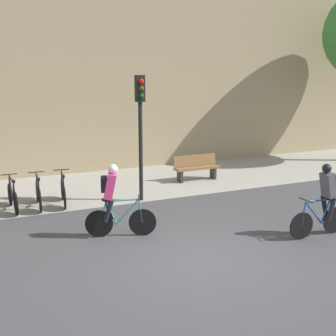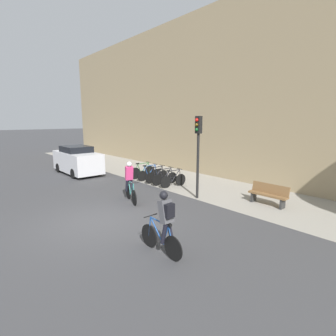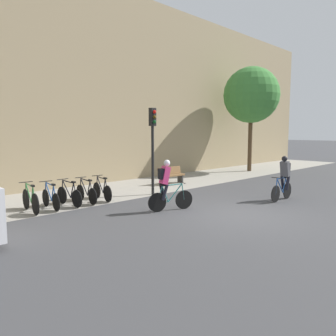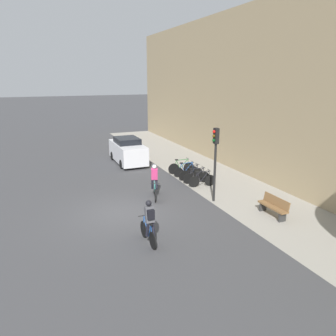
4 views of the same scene
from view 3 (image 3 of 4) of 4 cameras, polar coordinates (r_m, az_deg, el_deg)
name	(u,v)px [view 3 (image 3 of 4)]	position (r m, az deg, el deg)	size (l,w,h in m)	color
ground	(240,216)	(10.99, 12.38, -8.14)	(200.00, 200.00, 0.00)	#3D3D3F
kerb_strip	(118,190)	(15.65, -8.75, -3.74)	(44.00, 4.50, 0.01)	gray
building_facade	(87,84)	(17.72, -13.99, 13.99)	(44.00, 0.60, 10.28)	#9E8966
cyclist_pink	(166,184)	(11.19, -0.27, -2.79)	(1.63, 0.64, 1.77)	black
cyclist_grey	(284,177)	(13.83, 19.56, -1.41)	(1.66, 0.46, 1.77)	black
parked_bike_0	(30,200)	(12.08, -22.84, -5.16)	(0.46, 1.76, 0.99)	black
parked_bike_1	(51,198)	(12.35, -19.76, -4.93)	(0.46, 1.64, 0.95)	black
parked_bike_2	(69,195)	(12.65, -16.83, -4.54)	(0.46, 1.67, 0.96)	black
parked_bike_3	(86,193)	(12.99, -14.05, -4.20)	(0.46, 1.68, 0.95)	black
parked_bike_4	(102,190)	(13.35, -11.42, -3.83)	(0.46, 1.62, 0.96)	black
traffic_light_pole	(153,135)	(14.07, -2.67, 5.73)	(0.26, 0.30, 3.73)	black
bench	(171,175)	(17.16, 0.53, -1.22)	(1.63, 0.44, 0.89)	brown
street_tree_0	(251,95)	(23.52, 14.31, 12.18)	(3.79, 3.79, 7.11)	#4C3823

